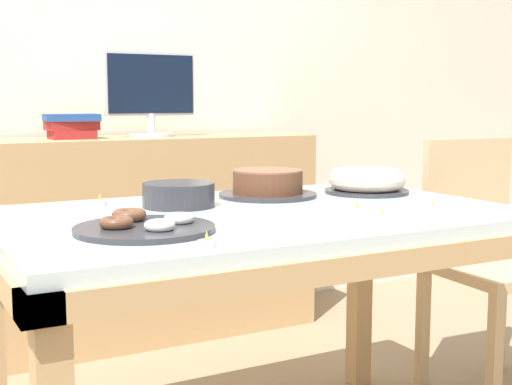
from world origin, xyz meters
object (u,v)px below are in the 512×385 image
tealight_left_edge (100,202)px  plate_stack (179,195)px  chair (486,252)px  book_stack (72,125)px  tealight_near_cakes (382,217)px  pastry_platter (144,226)px  tealight_centre (207,243)px  computer_monitor (151,94)px  cake_chocolate_round (268,185)px  tealight_right_edge (433,207)px  cake_golden_bundt (367,181)px  tealight_near_front (357,210)px

tealight_left_edge → plate_stack: bearing=-33.6°
chair → book_stack: (-1.23, 1.18, 0.45)m
tealight_near_cakes → pastry_platter: bearing=165.4°
pastry_platter → tealight_centre: pastry_platter is taller
chair → computer_monitor: size_ratio=2.22×
tealight_left_edge → pastry_platter: bearing=-93.4°
pastry_platter → tealight_left_edge: 0.46m
cake_chocolate_round → tealight_right_edge: 0.55m
computer_monitor → tealight_left_edge: size_ratio=10.60×
chair → cake_golden_bundt: bearing=178.3°
plate_stack → tealight_right_edge: size_ratio=5.25×
book_stack → tealight_centre: 1.74m
cake_chocolate_round → cake_golden_bundt: cake_chocolate_round is taller
cake_chocolate_round → tealight_centre: size_ratio=7.87×
pastry_platter → plate_stack: bearing=55.8°
computer_monitor → tealight_right_edge: bearing=-80.8°
tealight_right_edge → tealight_centre: bearing=-168.5°
pastry_platter → tealight_near_cakes: pastry_platter is taller
pastry_platter → tealight_right_edge: bearing=-6.0°
plate_stack → tealight_centre: bearing=-106.7°
computer_monitor → tealight_centre: computer_monitor is taller
book_stack → tealight_near_cakes: bearing=-77.0°
cake_chocolate_round → computer_monitor: bearing=89.6°
chair → cake_chocolate_round: (-0.88, 0.10, 0.29)m
cake_chocolate_round → tealight_near_cakes: bearing=-87.1°
pastry_platter → tealight_centre: 0.25m
cake_chocolate_round → tealight_right_edge: bearing=-61.5°
cake_chocolate_round → pastry_platter: bearing=-144.7°
chair → tealight_near_front: size_ratio=23.50×
plate_stack → tealight_right_edge: bearing=-34.8°
tealight_left_edge → tealight_near_cakes: bearing=-47.6°
book_stack → computer_monitor: bearing=-0.2°
pastry_platter → plate_stack: 0.40m
tealight_right_edge → tealight_near_front: bearing=165.8°
cake_chocolate_round → plate_stack: bearing=-168.8°
tealight_near_cakes → tealight_right_edge: size_ratio=1.00×
book_stack → cake_chocolate_round: bearing=-72.1°
computer_monitor → tealight_right_edge: (0.25, -1.57, -0.32)m
tealight_centre → tealight_right_edge: same height
plate_stack → tealight_near_front: size_ratio=5.25×
pastry_platter → tealight_left_edge: bearing=86.6°
plate_stack → tealight_near_front: bearing=-43.7°
computer_monitor → tealight_near_cakes: computer_monitor is taller
cake_golden_bundt → pastry_platter: cake_golden_bundt is taller
plate_stack → tealight_near_cakes: (0.36, -0.48, -0.02)m
tealight_centre → computer_monitor: bearing=73.4°
book_stack → tealight_near_front: bearing=-75.5°
tealight_centre → tealight_right_edge: size_ratio=1.00×
cake_chocolate_round → tealight_left_edge: size_ratio=7.87×
tealight_centre → tealight_right_edge: (0.77, 0.16, 0.00)m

